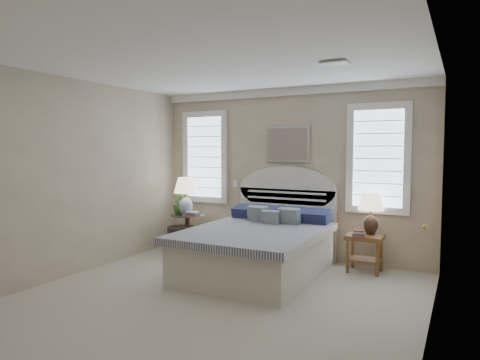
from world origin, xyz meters
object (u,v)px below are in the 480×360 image
object	(u,v)px
side_table_left	(187,228)
lamp_left	(186,192)
nightstand_right	(365,245)
floor_pot	(182,240)
lamp_right	(371,209)
bed	(260,245)

from	to	relation	value
side_table_left	lamp_left	bearing A→B (deg)	-100.90
side_table_left	lamp_left	xyz separation A→B (m)	(-0.01, -0.04, 0.63)
side_table_left	nightstand_right	bearing A→B (deg)	1.94
nightstand_right	floor_pot	bearing A→B (deg)	-175.19
nightstand_right	side_table_left	bearing A→B (deg)	-178.06
side_table_left	lamp_right	bearing A→B (deg)	4.04
bed	lamp_left	bearing A→B (deg)	161.45
side_table_left	lamp_right	world-z (taller)	lamp_right
bed	nightstand_right	xyz separation A→B (m)	(1.30, 0.69, 0.00)
floor_pot	lamp_left	size ratio (longest dim) A/B	0.75
nightstand_right	floor_pot	world-z (taller)	nightstand_right
bed	nightstand_right	size ratio (longest dim) A/B	4.29
side_table_left	lamp_right	xyz separation A→B (m)	(3.00, 0.21, 0.51)
bed	floor_pot	distance (m)	1.73
lamp_left	lamp_right	bearing A→B (deg)	4.71
bed	lamp_right	xyz separation A→B (m)	(1.35, 0.80, 0.51)
lamp_left	side_table_left	bearing A→B (deg)	79.10
bed	side_table_left	world-z (taller)	bed
side_table_left	bed	bearing A→B (deg)	-19.74
floor_pot	lamp_right	world-z (taller)	lamp_right
floor_pot	lamp_left	world-z (taller)	lamp_left
lamp_right	lamp_left	bearing A→B (deg)	-175.29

